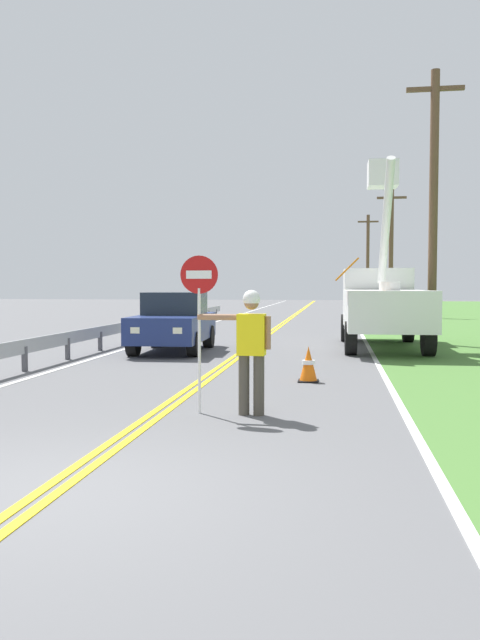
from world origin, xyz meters
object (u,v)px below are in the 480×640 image
(stop_sign_paddle, at_px, (199,298))
(utility_pole_far, at_px, (368,259))
(utility_pole_mid, at_px, (391,249))
(flagger_worker, at_px, (251,344))
(utility_pole_near, at_px, (433,203))
(utility_bucket_truck, at_px, (382,301))
(traffic_cone_lead, at_px, (308,365))
(oncoming_sedan_nearest, at_px, (174,323))

(stop_sign_paddle, relative_size, utility_pole_far, 0.29)
(utility_pole_mid, height_order, utility_pole_far, utility_pole_far)
(flagger_worker, relative_size, utility_pole_near, 0.21)
(stop_sign_paddle, xyz_separation_m, utility_bucket_truck, (3.40, 10.98, -0.29))
(stop_sign_paddle, xyz_separation_m, utility_pole_far, (4.78, 48.21, 2.53))
(utility_pole_near, height_order, utility_pole_mid, utility_pole_near)
(utility_pole_mid, bearing_deg, traffic_cone_lead, -97.91)
(utility_pole_near, relative_size, traffic_cone_lead, 12.49)
(oncoming_sedan_nearest, xyz_separation_m, utility_pole_mid, (7.99, 22.94, 3.32))
(stop_sign_paddle, xyz_separation_m, oncoming_sedan_nearest, (-2.61, 8.62, -0.88))
(flagger_worker, distance_m, stop_sign_paddle, 1.02)
(oncoming_sedan_nearest, distance_m, traffic_cone_lead, 6.67)
(utility_bucket_truck, distance_m, utility_pole_near, 3.75)
(flagger_worker, relative_size, traffic_cone_lead, 2.61)
(utility_bucket_truck, xyz_separation_m, traffic_cone_lead, (-1.93, -7.63, -1.09))
(flagger_worker, distance_m, utility_pole_near, 13.40)
(utility_pole_near, bearing_deg, stop_sign_paddle, -112.65)
(utility_bucket_truck, xyz_separation_m, utility_pole_near, (1.68, 1.18, 3.14))
(oncoming_sedan_nearest, distance_m, utility_pole_mid, 24.52)
(traffic_cone_lead, bearing_deg, stop_sign_paddle, -113.61)
(stop_sign_paddle, bearing_deg, oncoming_sedan_nearest, 106.85)
(utility_bucket_truck, relative_size, oncoming_sedan_nearest, 1.64)
(utility_bucket_truck, xyz_separation_m, utility_pole_far, (1.38, 37.23, 2.82))
(utility_pole_near, xyz_separation_m, traffic_cone_lead, (-3.61, -8.80, -4.22))
(flagger_worker, height_order, traffic_cone_lead, flagger_worker)
(oncoming_sedan_nearest, bearing_deg, utility_bucket_truck, 21.50)
(traffic_cone_lead, bearing_deg, utility_pole_mid, 82.09)
(traffic_cone_lead, bearing_deg, utility_bucket_truck, 75.79)
(utility_pole_near, height_order, utility_pole_far, utility_pole_near)
(flagger_worker, distance_m, oncoming_sedan_nearest, 9.28)
(flagger_worker, distance_m, utility_bucket_truck, 11.33)
(utility_pole_mid, bearing_deg, utility_pole_far, 92.07)
(oncoming_sedan_nearest, height_order, utility_pole_mid, utility_pole_mid)
(utility_bucket_truck, height_order, utility_pole_near, utility_pole_near)
(oncoming_sedan_nearest, relative_size, utility_pole_near, 0.48)
(utility_bucket_truck, bearing_deg, utility_pole_far, 87.87)
(utility_pole_near, xyz_separation_m, utility_pole_far, (-0.29, 36.05, -0.32))
(flagger_worker, distance_m, utility_pole_mid, 32.07)
(utility_pole_near, bearing_deg, traffic_cone_lead, -112.28)
(flagger_worker, height_order, stop_sign_paddle, stop_sign_paddle)
(stop_sign_paddle, height_order, utility_pole_mid, utility_pole_mid)
(flagger_worker, xyz_separation_m, traffic_cone_lead, (0.70, 3.39, -0.71))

